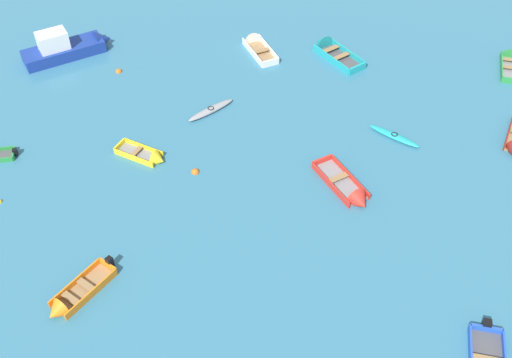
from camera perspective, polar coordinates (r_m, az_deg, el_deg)
The scene contains 11 objects.
rowboat_yellow_near_camera at distance 36.05m, azimuth -9.84°, elevation 2.02°, with size 3.29×2.13×1.01m.
kayak_turquoise_back_row_center at distance 37.87m, azimuth 12.73°, elevation 3.92°, with size 3.12×2.22×0.32m.
rowboat_white_far_left at distance 45.00m, azimuth -0.11°, elevation 12.44°, with size 3.01×4.00×1.21m.
motor_launch_deep_blue_near_right at distance 45.79m, azimuth -17.01°, elevation 11.69°, with size 6.07×4.94×2.38m.
kayak_grey_distant_center at distance 38.99m, azimuth -4.22°, elevation 6.42°, with size 2.80×2.80×0.32m.
rowboat_orange_outer_right at distance 30.29m, azimuth -16.84°, elevation -10.70°, with size 2.84×3.74×1.07m.
rowboat_red_midfield_left at distance 33.80m, azimuth 8.94°, elevation -1.37°, with size 3.47×4.22×1.28m.
rowboat_turquoise_near_left at distance 44.72m, azimuth 6.76°, elevation 11.92°, with size 3.97×4.28×1.43m.
rowboat_green_foreground_center at distance 46.81m, azimuth 22.49°, elevation 10.21°, with size 1.75×3.98×1.07m.
mooring_buoy_near_foreground at distance 43.53m, azimuth -12.64°, elevation 9.71°, with size 0.44×0.44×0.44m, color orange.
mooring_buoy_between_boats_right at distance 35.02m, azimuth -5.67°, elevation 0.63°, with size 0.45×0.45×0.45m, color orange.
Camera 1 is at (2.28, -0.65, 24.25)m, focal length 43.03 mm.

